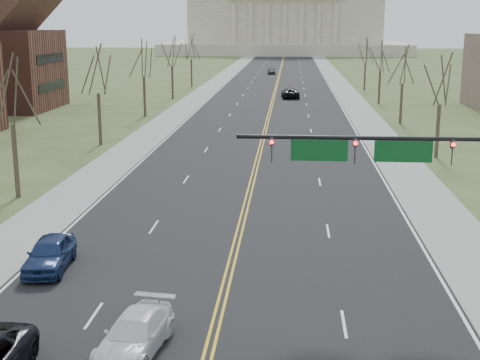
% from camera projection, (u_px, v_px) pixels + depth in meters
% --- Properties ---
extents(road, '(20.00, 380.00, 0.01)m').
position_uv_depth(road, '(276.00, 86.00, 123.54)').
color(road, black).
rests_on(road, ground).
extents(sidewalk_left, '(4.00, 380.00, 0.03)m').
position_uv_depth(sidewalk_left, '(212.00, 86.00, 124.43)').
color(sidewalk_left, gray).
rests_on(sidewalk_left, ground).
extents(sidewalk_right, '(4.00, 380.00, 0.03)m').
position_uv_depth(sidewalk_right, '(342.00, 87.00, 122.65)').
color(sidewalk_right, gray).
rests_on(sidewalk_right, ground).
extents(center_line, '(0.42, 380.00, 0.01)m').
position_uv_depth(center_line, '(276.00, 86.00, 123.54)').
color(center_line, gold).
rests_on(center_line, road).
extents(edge_line_left, '(0.15, 380.00, 0.01)m').
position_uv_depth(edge_line_left, '(224.00, 86.00, 124.27)').
color(edge_line_left, silver).
rests_on(edge_line_left, road).
extents(edge_line_right, '(0.15, 380.00, 0.01)m').
position_uv_depth(edge_line_right, '(330.00, 87.00, 122.81)').
color(edge_line_right, silver).
rests_on(edge_line_right, road).
extents(capitol, '(90.00, 60.00, 50.00)m').
position_uv_depth(capitol, '(285.00, 15.00, 256.04)').
color(capitol, beige).
rests_on(capitol, ground).
extents(signal_mast, '(12.12, 0.44, 7.20)m').
position_uv_depth(signal_mast, '(401.00, 163.00, 28.02)').
color(signal_mast, black).
rests_on(signal_mast, ground).
extents(tree_l_0, '(3.96, 3.96, 9.00)m').
position_uv_depth(tree_l_0, '(10.00, 94.00, 43.53)').
color(tree_l_0, '#382D21').
rests_on(tree_l_0, ground).
extents(tree_r_1, '(3.74, 3.74, 8.50)m').
position_uv_depth(tree_r_1, '(441.00, 82.00, 56.84)').
color(tree_r_1, '#382D21').
rests_on(tree_r_1, ground).
extents(tree_l_1, '(3.96, 3.96, 9.00)m').
position_uv_depth(tree_l_1, '(97.00, 72.00, 62.94)').
color(tree_l_1, '#382D21').
rests_on(tree_l_1, ground).
extents(tree_r_2, '(3.74, 3.74, 8.50)m').
position_uv_depth(tree_r_2, '(403.00, 67.00, 76.25)').
color(tree_r_2, '#382D21').
rests_on(tree_r_2, ground).
extents(tree_l_2, '(3.96, 3.96, 9.00)m').
position_uv_depth(tree_l_2, '(143.00, 60.00, 82.34)').
color(tree_l_2, '#382D21').
rests_on(tree_l_2, ground).
extents(tree_r_3, '(3.74, 3.74, 8.50)m').
position_uv_depth(tree_r_3, '(381.00, 58.00, 95.66)').
color(tree_r_3, '#382D21').
rests_on(tree_r_3, ground).
extents(tree_l_3, '(3.96, 3.96, 9.00)m').
position_uv_depth(tree_l_3, '(172.00, 53.00, 101.75)').
color(tree_l_3, '#382D21').
rests_on(tree_l_3, ground).
extents(tree_r_4, '(3.74, 3.74, 8.50)m').
position_uv_depth(tree_r_4, '(366.00, 52.00, 115.06)').
color(tree_r_4, '#382D21').
rests_on(tree_r_4, ground).
extents(tree_l_4, '(3.96, 3.96, 9.00)m').
position_uv_depth(tree_l_4, '(191.00, 48.00, 121.16)').
color(tree_l_4, '#382D21').
rests_on(tree_l_4, ground).
extents(car_sb_inner_second, '(2.52, 4.90, 1.36)m').
position_uv_depth(car_sb_inner_second, '(135.00, 334.00, 23.76)').
color(car_sb_inner_second, silver).
rests_on(car_sb_inner_second, road).
extents(car_sb_outer_second, '(2.23, 4.71, 1.55)m').
position_uv_depth(car_sb_outer_second, '(50.00, 253.00, 31.79)').
color(car_sb_outer_second, navy).
rests_on(car_sb_outer_second, road).
extents(car_far_nb, '(2.99, 5.77, 1.56)m').
position_uv_depth(car_far_nb, '(290.00, 93.00, 104.19)').
color(car_far_nb, black).
rests_on(car_far_nb, road).
extents(car_far_sb, '(1.97, 4.58, 1.54)m').
position_uv_depth(car_far_sb, '(272.00, 71.00, 152.51)').
color(car_far_sb, '#45484C').
rests_on(car_far_sb, road).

